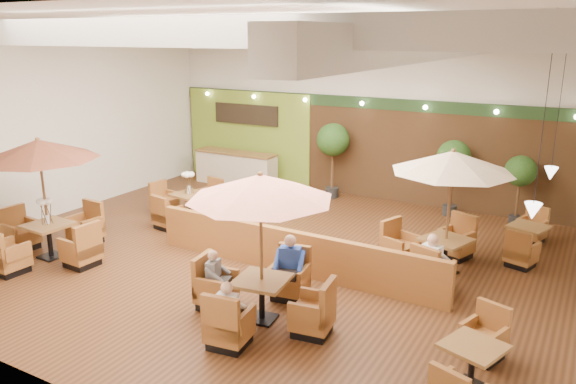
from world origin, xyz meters
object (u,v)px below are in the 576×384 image
Objects in this scene: table_4 at (472,367)px; diner_0 at (229,306)px; diner_1 at (290,262)px; table_1 at (261,222)px; topiary_0 at (333,143)px; topiary_2 at (520,174)px; table_0 at (42,178)px; table_2 at (447,185)px; diner_4 at (433,257)px; service_counter at (236,168)px; table_3 at (190,204)px; diner_2 at (216,272)px; table_5 at (527,240)px; diner_3 at (433,258)px; booth_divider at (291,252)px; topiary_1 at (454,160)px.

diner_0 is at bearing -149.16° from table_4.
table_1 is at bearing 72.92° from diner_1.
topiary_0 reaches higher than topiary_2.
table_0 is 1.47× the size of topiary_2.
table_1 is 1.54m from diner_1.
table_2 is 1.63m from diner_4.
diner_4 is at bearing 41.38° from table_1.
service_counter is 4.06× the size of diner_0.
topiary_0 is (-2.35, 8.03, -0.11)m from table_1.
table_3 is 4.98m from topiary_0.
diner_0 reaches higher than diner_2.
topiary_0 reaches higher than diner_0.
diner_4 reaches higher than table_5.
diner_2 is at bearing -57.79° from service_counter.
table_3 is at bearing -75.19° from service_counter.
table_2 is 6.31m from topiary_0.
table_0 is at bearing -136.71° from table_2.
diner_1 reaches higher than diner_3.
diner_1 is at bearing -179.57° from table_4.
table_0 is 1.11× the size of table_3.
booth_divider is at bearing -14.77° from table_3.
topiary_1 reaches higher than diner_3.
diner_3 is at bearing -48.06° from topiary_0.
booth_divider is at bearing -122.49° from table_5.
service_counter is 3.48× the size of diner_1.
booth_divider is 7.11m from topiary_2.
topiary_0 is (-6.17, 2.12, 1.46)m from table_5.
table_2 is 3.80m from diner_1.
table_0 reaches higher than table_4.
service_counter is at bearing 113.35° from table_3.
service_counter is 7.84m from table_0.
table_4 is at bearing -73.11° from table_5.
table_0 is 9.09m from table_2.
topiary_1 is at bearing 124.71° from table_4.
diner_2 is (-4.86, -5.92, 0.38)m from table_5.
table_2 is 1.21× the size of topiary_0.
topiary_0 is 3.28× the size of diner_0.
diner_4 is (8.38, 2.65, -1.18)m from table_0.
service_counter is 1.05× the size of table_1.
topiary_0 is at bearing 107.74° from booth_divider.
diner_0 is at bearing -7.66° from table_0.
table_1 is at bearing -73.67° from topiary_0.
topiary_2 is 9.67m from diner_0.
topiary_0 reaches higher than service_counter.
topiary_0 is 3.81m from topiary_1.
topiary_2 is at bearing 60.19° from table_1.
booth_divider is at bearing -123.10° from topiary_2.
table_4 is (9.80, -8.05, -0.24)m from service_counter.
table_3 is 7.11m from diner_0.
topiary_0 is at bearing 180.00° from topiary_2.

